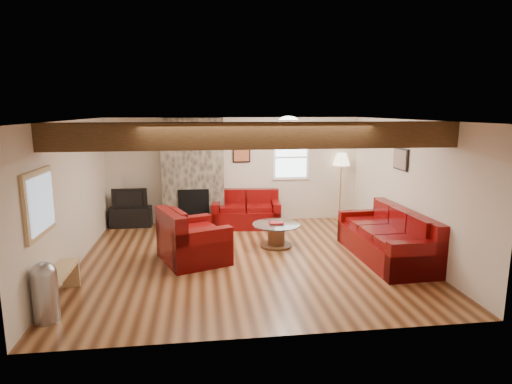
# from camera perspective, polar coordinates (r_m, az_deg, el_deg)

# --- Properties ---
(room) EXTENTS (8.00, 8.00, 8.00)m
(room) POSITION_cam_1_polar(r_m,az_deg,el_deg) (7.57, -1.08, 0.05)
(room) COLOR #4E2914
(room) RESTS_ON ground
(floor) EXTENTS (6.00, 6.00, 0.00)m
(floor) POSITION_cam_1_polar(r_m,az_deg,el_deg) (7.90, -1.05, -8.89)
(floor) COLOR #4E2914
(floor) RESTS_ON ground
(oak_beam) EXTENTS (6.00, 0.36, 0.38)m
(oak_beam) POSITION_cam_1_polar(r_m,az_deg,el_deg) (6.20, 0.17, 7.54)
(oak_beam) COLOR #321E0F
(oak_beam) RESTS_ON room
(chimney_breast) EXTENTS (1.40, 0.67, 2.50)m
(chimney_breast) POSITION_cam_1_polar(r_m,az_deg,el_deg) (9.99, -8.39, 2.41)
(chimney_breast) COLOR #36302A
(chimney_breast) RESTS_ON floor
(back_window) EXTENTS (0.90, 0.08, 1.10)m
(back_window) POSITION_cam_1_polar(r_m,az_deg,el_deg) (10.39, 4.69, 4.65)
(back_window) COLOR white
(back_window) RESTS_ON room
(hatch_window) EXTENTS (0.08, 1.00, 0.90)m
(hatch_window) POSITION_cam_1_polar(r_m,az_deg,el_deg) (6.38, -26.88, -1.34)
(hatch_window) COLOR tan
(hatch_window) RESTS_ON room
(ceiling_dome) EXTENTS (0.40, 0.40, 0.18)m
(ceiling_dome) POSITION_cam_1_polar(r_m,az_deg,el_deg) (8.47, 4.35, 9.29)
(ceiling_dome) COLOR beige
(ceiling_dome) RESTS_ON room
(artwork_back) EXTENTS (0.42, 0.06, 0.52)m
(artwork_back) POSITION_cam_1_polar(r_m,az_deg,el_deg) (10.19, -1.94, 5.41)
(artwork_back) COLOR black
(artwork_back) RESTS_ON room
(artwork_right) EXTENTS (0.06, 0.55, 0.42)m
(artwork_right) POSITION_cam_1_polar(r_m,az_deg,el_deg) (8.61, 18.69, 4.17)
(artwork_right) COLOR black
(artwork_right) RESTS_ON room
(sofa_three) EXTENTS (1.05, 2.35, 0.89)m
(sofa_three) POSITION_cam_1_polar(r_m,az_deg,el_deg) (8.13, 16.90, -5.47)
(sofa_three) COLOR #420405
(sofa_three) RESTS_ON floor
(loveseat) EXTENTS (1.63, 1.04, 0.82)m
(loveseat) POSITION_cam_1_polar(r_m,az_deg,el_deg) (9.93, -1.32, -2.27)
(loveseat) COLOR #420405
(loveseat) RESTS_ON floor
(armchair_red) EXTENTS (1.38, 1.47, 0.95)m
(armchair_red) POSITION_cam_1_polar(r_m,az_deg,el_deg) (7.76, -8.35, -5.68)
(armchair_red) COLOR #420405
(armchair_red) RESTS_ON floor
(coffee_table) EXTENTS (0.95, 0.95, 0.49)m
(coffee_table) POSITION_cam_1_polar(r_m,az_deg,el_deg) (8.52, 2.72, -5.76)
(coffee_table) COLOR #432815
(coffee_table) RESTS_ON floor
(tv_cabinet) EXTENTS (0.93, 0.37, 0.46)m
(tv_cabinet) POSITION_cam_1_polar(r_m,az_deg,el_deg) (10.34, -16.31, -3.21)
(tv_cabinet) COLOR black
(tv_cabinet) RESTS_ON floor
(television) EXTENTS (0.79, 0.10, 0.45)m
(television) POSITION_cam_1_polar(r_m,az_deg,el_deg) (10.24, -16.44, -0.72)
(television) COLOR black
(television) RESTS_ON tv_cabinet
(floor_lamp) EXTENTS (0.42, 0.42, 1.65)m
(floor_lamp) POSITION_cam_1_polar(r_m,az_deg,el_deg) (10.57, 11.32, 3.83)
(floor_lamp) COLOR tan
(floor_lamp) RESTS_ON floor
(pine_bench) EXTENTS (0.27, 1.17, 0.44)m
(pine_bench) POSITION_cam_1_polar(r_m,az_deg,el_deg) (6.74, -24.72, -11.48)
(pine_bench) COLOR tan
(pine_bench) RESTS_ON floor
(pedal_bin) EXTENTS (0.42, 0.42, 0.80)m
(pedal_bin) POSITION_cam_1_polar(r_m,az_deg,el_deg) (6.18, -26.31, -11.85)
(pedal_bin) COLOR #9F9FA4
(pedal_bin) RESTS_ON floor
(coal_bucket) EXTENTS (0.35, 0.35, 0.33)m
(coal_bucket) POSITION_cam_1_polar(r_m,az_deg,el_deg) (9.48, -7.09, -4.55)
(coal_bucket) COLOR gray
(coal_bucket) RESTS_ON floor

